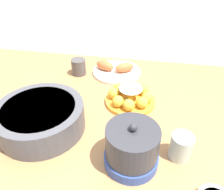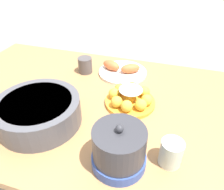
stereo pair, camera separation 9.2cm
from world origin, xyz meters
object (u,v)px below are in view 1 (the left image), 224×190
Objects in this scene: seafood_platter at (116,70)px; cup_near at (79,67)px; cake_plate at (130,97)px; cup_far at (181,147)px; serving_bowl at (41,117)px; dining_table at (95,117)px; warming_pot at (132,147)px.

seafood_platter is 3.06× the size of cup_near.
cake_plate is 2.40× the size of cup_far.
cake_plate is at bearing -145.03° from serving_bowl.
warming_pot reaches higher than dining_table.
warming_pot is (-0.19, 0.28, 0.15)m from dining_table.
seafood_platter is at bearing -59.81° from cup_far.
cake_plate is at bearing 145.48° from cup_near.
cake_plate and cup_near have the same top height.
cup_far is at bearing 174.74° from serving_bowl.
serving_bowl is 1.26× the size of seafood_platter.
seafood_platter is at bearing -75.81° from warming_pot.
dining_table is at bearing 79.54° from seafood_platter.
cup_far is (-0.34, 0.23, 0.13)m from dining_table.
warming_pot is at bearing 104.19° from seafood_platter.
cup_far is at bearing 146.26° from dining_table.
cup_near is at bearing -34.52° from cake_plate.
dining_table is 0.30m from seafood_platter.
warming_pot is (-0.34, 0.10, 0.02)m from serving_bowl.
serving_bowl is (0.15, 0.18, 0.14)m from dining_table.
serving_bowl is (0.30, 0.21, 0.02)m from cake_plate.
seafood_platter reaches higher than dining_table.
warming_pot is (-0.33, 0.51, 0.03)m from cup_near.
seafood_platter is 2.82× the size of cup_far.
warming_pot is at bearing 164.21° from serving_bowl.
cup_far is at bearing 136.36° from cup_near.
serving_bowl is at bearing 88.09° from cup_near.
cake_plate is 0.85× the size of seafood_platter.
serving_bowl is at bearing -5.26° from cup_far.
warming_pot reaches higher than serving_bowl.
serving_bowl is at bearing 50.31° from dining_table.
dining_table is 0.30m from cup_near.
dining_table is 18.32× the size of cup_near.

